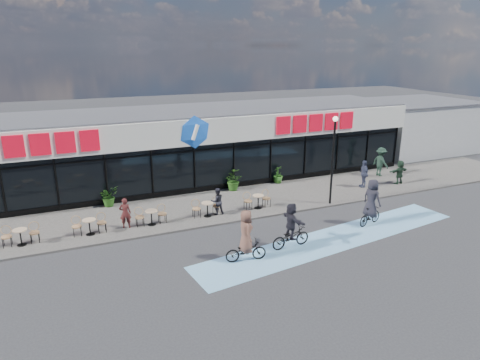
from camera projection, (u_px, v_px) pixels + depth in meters
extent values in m
plane|color=#28282B|center=(241.00, 241.00, 19.42)|extent=(120.00, 120.00, 0.00)
cube|color=#5C5851|center=(209.00, 207.00, 23.36)|extent=(44.00, 5.00, 0.10)
cube|color=#6DA6CE|center=(334.00, 239.00, 19.59)|extent=(14.17, 4.13, 0.01)
cube|color=black|center=(181.00, 158.00, 27.76)|extent=(30.00, 6.00, 3.00)
cube|color=silver|center=(180.00, 124.00, 26.95)|extent=(30.60, 6.30, 1.50)
cube|color=#47474C|center=(179.00, 111.00, 26.84)|extent=(30.60, 6.30, 0.10)
cube|color=navy|center=(194.00, 144.00, 24.62)|extent=(30.60, 0.08, 0.18)
cube|color=black|center=(194.00, 151.00, 24.75)|extent=(30.00, 0.06, 0.08)
cube|color=black|center=(195.00, 191.00, 25.50)|extent=(30.00, 0.10, 0.40)
cube|color=#B6061A|center=(40.00, 144.00, 21.20)|extent=(5.63, 0.18, 1.10)
cube|color=#B6061A|center=(316.00, 123.00, 27.14)|extent=(5.63, 0.18, 1.10)
ellipsoid|color=blue|center=(195.00, 132.00, 24.17)|extent=(1.90, 0.24, 1.90)
cylinder|color=black|center=(3.00, 191.00, 21.39)|extent=(0.10, 0.10, 3.00)
cylinder|color=black|center=(57.00, 185.00, 22.32)|extent=(0.10, 0.10, 3.00)
cylinder|color=black|center=(107.00, 180.00, 23.24)|extent=(0.10, 0.10, 3.00)
cylinder|color=black|center=(152.00, 175.00, 24.17)|extent=(0.10, 0.10, 3.00)
cylinder|color=black|center=(195.00, 170.00, 25.10)|extent=(0.10, 0.10, 3.00)
cylinder|color=black|center=(234.00, 165.00, 26.03)|extent=(0.10, 0.10, 3.00)
cylinder|color=black|center=(271.00, 161.00, 26.95)|extent=(0.10, 0.10, 3.00)
cylinder|color=black|center=(305.00, 158.00, 27.88)|extent=(0.10, 0.10, 3.00)
cylinder|color=black|center=(337.00, 154.00, 28.81)|extent=(0.10, 0.10, 3.00)
cylinder|color=black|center=(367.00, 151.00, 29.73)|extent=(0.10, 0.10, 3.00)
cylinder|color=black|center=(395.00, 147.00, 30.66)|extent=(0.10, 0.10, 3.00)
cube|color=silver|center=(413.00, 126.00, 36.09)|extent=(9.00, 7.00, 4.00)
cube|color=#47474C|center=(416.00, 101.00, 35.48)|extent=(9.20, 7.20, 0.12)
cylinder|color=black|center=(332.00, 163.00, 23.08)|extent=(0.12, 0.12, 4.61)
sphere|color=#FFF2CC|center=(335.00, 119.00, 22.35)|extent=(0.28, 0.28, 0.28)
cylinder|color=tan|center=(20.00, 230.00, 18.57)|extent=(0.60, 0.60, 0.04)
cylinder|color=black|center=(21.00, 237.00, 18.67)|extent=(0.06, 0.06, 0.70)
cylinder|color=black|center=(22.00, 245.00, 18.78)|extent=(0.40, 0.40, 0.02)
cylinder|color=tan|center=(89.00, 220.00, 19.63)|extent=(0.60, 0.60, 0.04)
cylinder|color=black|center=(90.00, 227.00, 19.73)|extent=(0.06, 0.06, 0.70)
cylinder|color=black|center=(91.00, 234.00, 19.84)|extent=(0.40, 0.40, 0.02)
cylinder|color=tan|center=(151.00, 211.00, 20.69)|extent=(0.60, 0.60, 0.04)
cylinder|color=black|center=(152.00, 218.00, 20.80)|extent=(0.06, 0.06, 0.70)
cylinder|color=black|center=(152.00, 225.00, 20.91)|extent=(0.40, 0.40, 0.02)
cylinder|color=tan|center=(207.00, 203.00, 21.76)|extent=(0.60, 0.60, 0.04)
cylinder|color=black|center=(207.00, 209.00, 21.86)|extent=(0.06, 0.06, 0.70)
cylinder|color=black|center=(208.00, 216.00, 21.97)|extent=(0.40, 0.40, 0.02)
cylinder|color=tan|center=(258.00, 196.00, 22.82)|extent=(0.60, 0.60, 0.04)
cylinder|color=black|center=(258.00, 202.00, 22.93)|extent=(0.06, 0.06, 0.70)
cylinder|color=black|center=(258.00, 208.00, 23.03)|extent=(0.40, 0.40, 0.02)
imported|color=#245017|center=(109.00, 196.00, 23.23)|extent=(1.32, 1.27, 1.12)
imported|color=#244D16|center=(232.00, 180.00, 25.78)|extent=(1.20, 1.30, 1.22)
imported|color=#295D1A|center=(278.00, 174.00, 27.15)|extent=(0.84, 0.84, 1.11)
imported|color=#441818|center=(125.00, 213.00, 20.37)|extent=(0.61, 0.46, 1.50)
imported|color=black|center=(217.00, 201.00, 22.03)|extent=(0.70, 0.55, 1.43)
imported|color=#343A51|center=(364.00, 174.00, 26.29)|extent=(0.63, 1.06, 1.70)
imported|color=black|center=(381.00, 162.00, 28.53)|extent=(0.83, 1.31, 1.93)
imported|color=#1A3021|center=(400.00, 172.00, 26.94)|extent=(1.44, 0.54, 1.52)
imported|color=black|center=(291.00, 237.00, 18.67)|extent=(1.90, 0.79, 0.97)
imported|color=black|center=(291.00, 221.00, 18.44)|extent=(0.59, 1.53, 1.61)
imported|color=black|center=(370.00, 216.00, 21.05)|extent=(1.63, 0.84, 0.94)
imported|color=black|center=(372.00, 198.00, 20.77)|extent=(0.82, 1.05, 1.89)
imported|color=black|center=(246.00, 251.00, 17.50)|extent=(1.78, 0.85, 0.90)
imported|color=brown|center=(246.00, 231.00, 17.23)|extent=(0.69, 0.94, 1.77)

